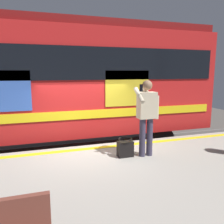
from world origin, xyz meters
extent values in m
plane|color=#4C4742|center=(0.00, 0.00, 0.00)|extent=(24.26, 24.26, 0.00)
cube|color=#9E998E|center=(0.00, 2.36, 0.47)|extent=(13.12, 4.72, 0.95)
cube|color=yellow|center=(0.00, 0.30, 0.95)|extent=(12.86, 0.16, 0.01)
cube|color=slate|center=(0.00, -1.37, 0.08)|extent=(17.05, 0.08, 0.16)
cube|color=slate|center=(0.00, -2.80, 0.08)|extent=(17.05, 0.08, 0.16)
cube|color=red|center=(0.38, -2.09, 2.52)|extent=(9.51, 3.02, 3.14)
cube|color=maroon|center=(0.38, -2.09, 4.21)|extent=(9.32, 2.77, 0.24)
cube|color=black|center=(0.38, -0.56, 3.07)|extent=(9.04, 0.03, 0.90)
cube|color=yellow|center=(0.38, -0.56, 1.66)|extent=(9.04, 0.03, 0.24)
cube|color=gold|center=(-1.28, -0.56, 2.36)|extent=(1.34, 0.02, 1.03)
cube|color=#3359B2|center=(2.05, -0.56, 2.36)|extent=(1.34, 0.02, 1.03)
cylinder|color=black|center=(-2.71, -0.88, 0.58)|extent=(0.84, 0.12, 0.84)
cylinder|color=black|center=(-2.71, -3.29, 0.58)|extent=(0.84, 0.12, 0.84)
cylinder|color=#383347|center=(-1.15, 1.16, 1.38)|extent=(0.14, 0.14, 0.87)
cylinder|color=#383347|center=(-0.97, 1.16, 1.38)|extent=(0.14, 0.14, 0.87)
cube|color=beige|center=(-1.06, 1.16, 2.11)|extent=(0.40, 0.24, 0.58)
sphere|color=beige|center=(-1.06, 1.00, 2.38)|extent=(0.20, 0.20, 0.20)
sphere|color=#997051|center=(-1.06, 1.16, 2.55)|extent=(0.22, 0.22, 0.22)
cylinder|color=beige|center=(-1.31, 1.16, 2.05)|extent=(0.09, 0.09, 0.52)
cylinder|color=beige|center=(-0.83, 1.24, 2.35)|extent=(0.09, 0.42, 0.33)
cube|color=black|center=(-0.83, 1.34, 2.51)|extent=(0.07, 0.02, 0.15)
cube|color=black|center=(-0.59, 1.07, 1.12)|extent=(0.35, 0.20, 0.35)
torus|color=black|center=(-0.59, 1.07, 1.36)|extent=(0.32, 0.32, 0.02)
camera|label=1|loc=(1.24, 5.73, 2.84)|focal=37.06mm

